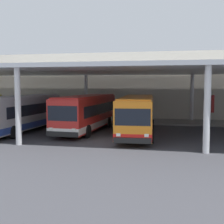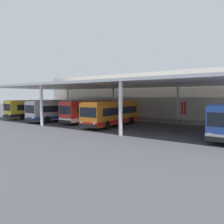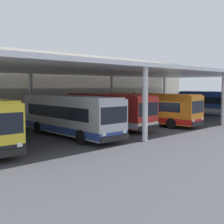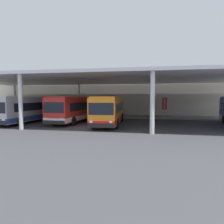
{
  "view_description": "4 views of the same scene",
  "coord_description": "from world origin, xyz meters",
  "px_view_note": "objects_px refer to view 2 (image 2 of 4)",
  "views": [
    {
      "loc": [
        4.25,
        -21.0,
        4.1
      ],
      "look_at": [
        -0.63,
        2.32,
        1.93
      ],
      "focal_mm": 47.88,
      "sensor_mm": 36.0,
      "label": 1
    },
    {
      "loc": [
        18.12,
        -20.42,
        3.82
      ],
      "look_at": [
        0.65,
        3.69,
        1.71
      ],
      "focal_mm": 35.64,
      "sensor_mm": 36.0,
      "label": 2
    },
    {
      "loc": [
        -22.55,
        -15.86,
        3.96
      ],
      "look_at": [
        -4.13,
        2.93,
        1.62
      ],
      "focal_mm": 47.57,
      "sensor_mm": 36.0,
      "label": 3
    },
    {
      "loc": [
        6.18,
        -20.1,
        3.09
      ],
      "look_at": [
        1.71,
        2.58,
        1.44
      ],
      "focal_mm": 33.12,
      "sensor_mm": 36.0,
      "label": 4
    }
  ],
  "objects_px": {
    "bus_nearest_bay": "(36,108)",
    "bus_far_bay": "(113,113)",
    "bus_second_bay": "(60,110)",
    "bus_middle_bay": "(93,111)",
    "banner_sign": "(183,109)",
    "bench_waiting": "(92,113)"
  },
  "relations": [
    {
      "from": "bus_nearest_bay",
      "to": "bus_far_bay",
      "type": "bearing_deg",
      "value": -2.12
    },
    {
      "from": "bus_second_bay",
      "to": "bus_far_bay",
      "type": "xyz_separation_m",
      "value": [
        10.15,
        0.08,
        0.0
      ]
    },
    {
      "from": "bus_second_bay",
      "to": "bus_far_bay",
      "type": "distance_m",
      "value": 10.15
    },
    {
      "from": "bus_middle_bay",
      "to": "banner_sign",
      "type": "xyz_separation_m",
      "value": [
        11.27,
        6.57,
        0.32
      ]
    },
    {
      "from": "bus_middle_bay",
      "to": "banner_sign",
      "type": "height_order",
      "value": "banner_sign"
    },
    {
      "from": "bus_nearest_bay",
      "to": "bus_second_bay",
      "type": "bearing_deg",
      "value": -5.74
    },
    {
      "from": "bus_far_bay",
      "to": "banner_sign",
      "type": "relative_size",
      "value": 3.33
    },
    {
      "from": "bus_nearest_bay",
      "to": "bus_far_bay",
      "type": "height_order",
      "value": "same"
    },
    {
      "from": "bus_middle_bay",
      "to": "bus_far_bay",
      "type": "height_order",
      "value": "same"
    },
    {
      "from": "bus_second_bay",
      "to": "bench_waiting",
      "type": "relative_size",
      "value": 5.91
    },
    {
      "from": "bus_middle_bay",
      "to": "bus_far_bay",
      "type": "relative_size",
      "value": 1.0
    },
    {
      "from": "bus_second_bay",
      "to": "banner_sign",
      "type": "xyz_separation_m",
      "value": [
        16.74,
        8.08,
        0.32
      ]
    },
    {
      "from": "bus_nearest_bay",
      "to": "bus_second_bay",
      "type": "distance_m",
      "value": 7.15
    },
    {
      "from": "bus_nearest_bay",
      "to": "bus_second_bay",
      "type": "xyz_separation_m",
      "value": [
        7.11,
        -0.71,
        0.0
      ]
    },
    {
      "from": "bus_far_bay",
      "to": "bench_waiting",
      "type": "height_order",
      "value": "bus_far_bay"
    },
    {
      "from": "bus_middle_bay",
      "to": "bench_waiting",
      "type": "xyz_separation_m",
      "value": [
        -6.52,
        7.44,
        -0.99
      ]
    },
    {
      "from": "bus_nearest_bay",
      "to": "bench_waiting",
      "type": "distance_m",
      "value": 10.28
    },
    {
      "from": "bus_middle_bay",
      "to": "bus_far_bay",
      "type": "bearing_deg",
      "value": -17.03
    },
    {
      "from": "bus_nearest_bay",
      "to": "bus_middle_bay",
      "type": "xyz_separation_m",
      "value": [
        12.58,
        0.8,
        0.0
      ]
    },
    {
      "from": "bus_second_bay",
      "to": "bench_waiting",
      "type": "bearing_deg",
      "value": 96.72
    },
    {
      "from": "bus_nearest_bay",
      "to": "bus_far_bay",
      "type": "xyz_separation_m",
      "value": [
        17.26,
        -0.64,
        0.0
      ]
    },
    {
      "from": "bus_far_bay",
      "to": "banner_sign",
      "type": "xyz_separation_m",
      "value": [
        6.59,
        8.0,
        0.32
      ]
    }
  ]
}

